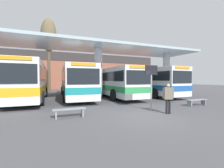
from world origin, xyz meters
TOP-DOWN VIEW (x-y plane):
  - ground_plane at (0.00, 0.00)m, footprint 100.00×100.00m
  - townhouse_backdrop at (0.00, 26.59)m, footprint 40.00×0.58m
  - station_canopy at (0.00, 8.28)m, footprint 22.89×5.49m
  - transit_bus_left_bay at (-6.40, 8.83)m, footprint 2.92×10.20m
  - transit_bus_center_bay at (-2.11, 10.23)m, footprint 3.17×12.43m
  - transit_bus_right_bay at (1.93, 9.57)m, footprint 2.77×12.11m
  - transit_bus_far_right_bay at (6.39, 9.45)m, footprint 3.10×11.89m
  - waiting_bench_near_pillar at (-3.70, 1.30)m, footprint 1.66×0.44m
  - waiting_bench_mid_platform at (5.54, 1.30)m, footprint 1.83×0.44m
  - info_sign_platform at (1.27, 1.12)m, footprint 0.90×0.09m
  - pedestrian_waiting at (1.62, 0.03)m, footprint 0.60×0.43m
  - poplar_tree_behind_left at (-4.82, 18.23)m, footprint 2.29×2.29m

SIDE VIEW (x-z plane):
  - ground_plane at x=0.00m, z-range 0.00..0.00m
  - waiting_bench_near_pillar at x=-3.70m, z-range 0.11..0.57m
  - waiting_bench_mid_platform at x=5.54m, z-range 0.12..0.58m
  - pedestrian_waiting at x=1.62m, z-range 0.19..1.91m
  - transit_bus_right_bay at x=1.93m, z-range 0.20..3.31m
  - transit_bus_far_right_bay at x=6.39m, z-range 0.20..3.38m
  - transit_bus_center_bay at x=-2.11m, z-range 0.19..3.39m
  - transit_bus_left_bay at x=-6.40m, z-range 0.20..3.58m
  - info_sign_platform at x=1.27m, z-range 0.61..3.47m
  - townhouse_backdrop at x=0.00m, z-range 0.64..8.35m
  - station_canopy at x=0.00m, z-range 1.92..7.35m
  - poplar_tree_behind_left at x=-4.82m, z-range 2.87..14.10m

